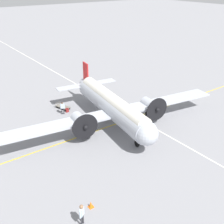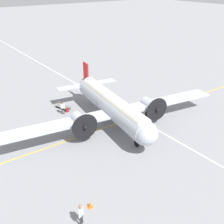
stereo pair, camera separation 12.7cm
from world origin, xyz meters
name	(u,v)px [view 1 (the left image)]	position (x,y,z in m)	size (l,w,h in m)	color
ground_plane	(112,124)	(0.00, 0.00, 0.00)	(300.00, 300.00, 0.00)	gray
apron_line_eastwest	(113,125)	(0.00, 0.28, 0.00)	(120.00, 0.16, 0.01)	gold
apron_line_northsouth	(134,116)	(-3.39, 0.00, 0.00)	(0.16, 120.00, 0.01)	silver
airliner_main	(114,107)	(0.06, 0.40, 2.45)	(26.48, 16.95, 5.56)	#ADB2BC
crew_foreground	(82,213)	(10.60, 10.96, 1.10)	(0.53, 0.40, 1.80)	#2D2D33
passenger_boarding	(62,106)	(3.50, -5.86, 1.09)	(0.53, 0.39, 1.74)	#2D2D33
suitcase_near_door	(67,110)	(2.79, -6.10, 0.27)	(0.39, 0.16, 0.57)	maroon
suitcase_upright_spare	(67,111)	(2.79, -6.04, 0.22)	(0.39, 0.19, 0.48)	maroon
baggage_cart	(63,107)	(2.74, -7.38, 0.27)	(1.50, 2.34, 0.56)	#6B665B
traffic_cone	(91,205)	(9.23, 9.91, 0.25)	(0.40, 0.40, 0.53)	orange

